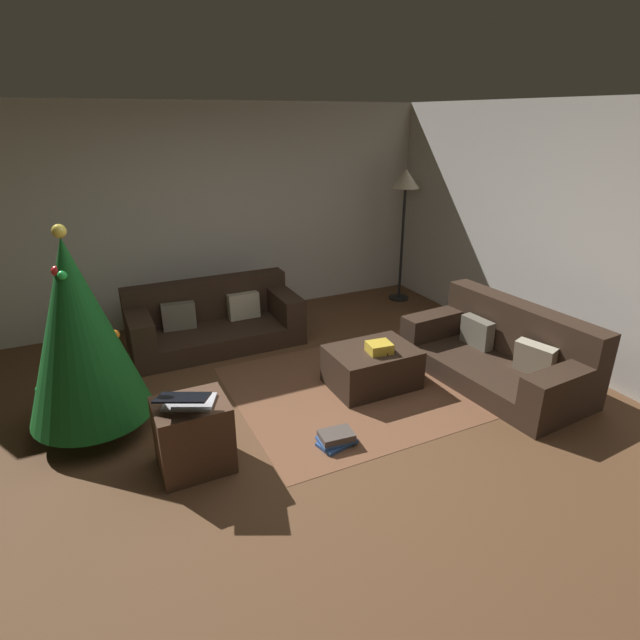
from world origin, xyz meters
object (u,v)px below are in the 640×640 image
Objects in this scene: book_stack at (337,439)px; corner_lamp at (405,190)px; ottoman at (372,367)px; gift_box at (379,348)px; tv_remote at (384,351)px; side_table at (193,435)px; laptop at (187,400)px; christmas_tree at (79,331)px; couch_left at (213,320)px; couch_right at (502,353)px.

corner_lamp reaches higher than book_stack.
gift_box is at bearing -77.44° from ottoman.
ottoman is 0.24m from tv_remote.
side_table is 0.33m from laptop.
christmas_tree reaches higher than laptop.
tv_remote is at bearing -127.61° from corner_lamp.
book_stack is (-0.81, -0.60, -0.34)m from tv_remote.
tv_remote is 0.30× the size of side_table.
gift_box is at bearing 13.41° from laptop.
ottoman reaches higher than book_stack.
tv_remote is at bearing 123.54° from couch_left.
side_table is (-0.71, -2.14, 0.00)m from couch_left.
side_table is (-1.82, -0.48, 0.08)m from ottoman.
book_stack is at bearing -141.08° from gift_box.
corner_lamp is (1.60, 2.07, 1.13)m from tv_remote.
couch_left is 2.08m from gift_box.
christmas_tree is at bearing 74.48° from couch_right.
laptop is 1.23m from book_stack.
side_table is (-1.84, -0.39, -0.16)m from gift_box.
corner_lamp is at bearing 35.52° from laptop.
gift_box is 0.66× the size of book_stack.
ottoman is at bearing 14.80° from side_table.
christmas_tree is at bearing 45.17° from couch_left.
christmas_tree reaches higher than gift_box.
couch_right reaches higher than side_table.
laptop is at bearing 87.73° from couch_right.
couch_left is at bearing 122.73° from gift_box.
couch_left is 11.70× the size of tv_remote.
laptop is at bearing -54.06° from christmas_tree.
corner_lamp is (0.44, 2.41, 1.26)m from couch_right.
tv_remote is 2.85m from corner_lamp.
tv_remote reaches higher than ottoman.
ottoman is (-1.22, 0.44, -0.08)m from couch_right.
gift_box is 1.89m from side_table.
couch_right is 3.04m from side_table.
couch_right is at bearing 7.80° from book_stack.
couch_right is 1.21m from tv_remote.
side_table is at bearing 64.06° from laptop.
couch_right is 1.26m from gift_box.
tv_remote is at bearing 36.64° from book_stack.
christmas_tree is 5.23× the size of book_stack.
couch_right is (2.32, -2.10, 0.01)m from couch_left.
christmas_tree is at bearing 172.77° from ottoman.
laptop is (-0.74, -2.19, 0.33)m from couch_left.
side_table reaches higher than gift_box.
tv_remote is (-1.16, 0.33, 0.12)m from couch_right.
christmas_tree reaches higher than tv_remote.
couch_left is 1.05× the size of corner_lamp.
laptop reaches higher than ottoman.
tv_remote is 2.60m from christmas_tree.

